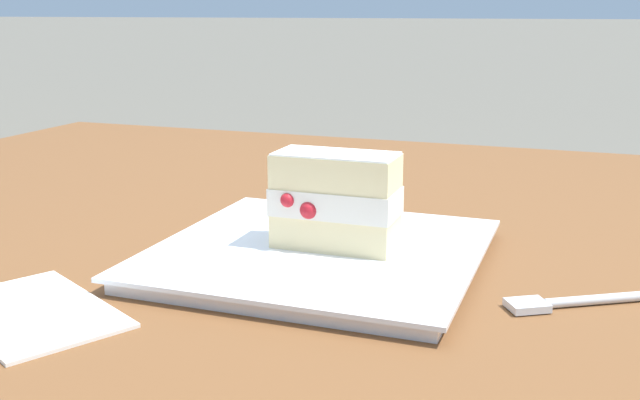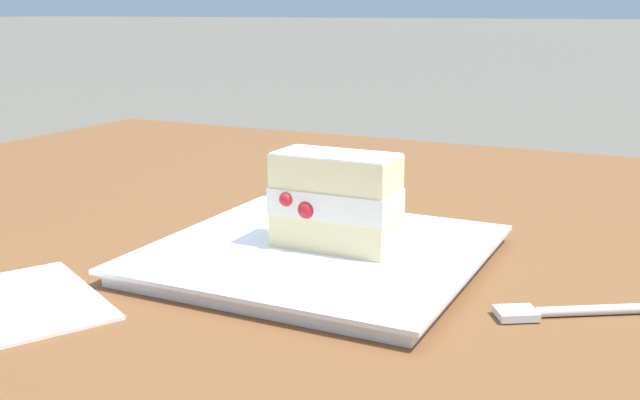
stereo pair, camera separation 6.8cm
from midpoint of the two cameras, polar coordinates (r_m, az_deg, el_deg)
The scene contains 5 objects.
patio_table at distance 0.90m, azimuth -6.12°, elevation -6.07°, with size 1.32×1.05×0.69m.
dessert_plate at distance 0.70m, azimuth -2.81°, elevation -4.11°, with size 0.29×0.29×0.02m.
cake_slice at distance 0.68m, azimuth -1.71°, elevation -0.06°, with size 0.11×0.06×0.09m.
dessert_fork at distance 0.63m, azimuth 17.01°, elevation -7.23°, with size 0.15×0.10×0.01m.
paper_napkin at distance 0.64m, azimuth -23.66°, elevation -7.76°, with size 0.18×0.16×0.00m.
Camera 1 is at (-0.35, 0.77, 0.92)m, focal length 42.66 mm.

